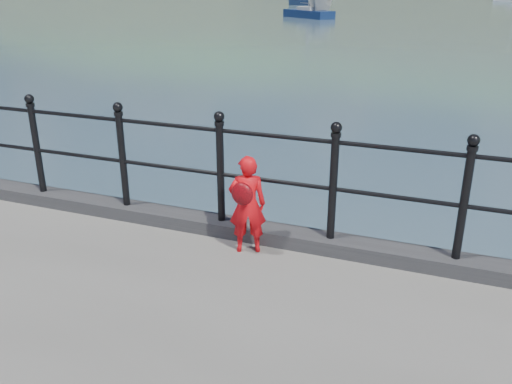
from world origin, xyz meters
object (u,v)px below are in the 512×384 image
at_px(sailboat_port, 308,14).
at_px(sailboat_left, 308,2).
at_px(railing, 275,167).
at_px(launch_white, 321,7).
at_px(child, 247,204).

bearing_deg(sailboat_port, sailboat_left, 141.64).
height_order(railing, launch_white, railing).
bearing_deg(railing, sailboat_left, 105.42).
bearing_deg(sailboat_left, child, -92.99).
distance_m(launch_white, sailboat_left, 24.54).
height_order(railing, sailboat_port, sailboat_port).
xyz_separation_m(railing, launch_white, (-11.83, 47.92, -0.87)).
relative_size(launch_white, sailboat_left, 0.65).
xyz_separation_m(launch_white, sailboat_port, (-0.88, -1.07, -0.61)).
bearing_deg(launch_white, child, -78.69).
bearing_deg(sailboat_left, sailboat_port, -92.33).
xyz_separation_m(railing, child, (-0.18, -0.30, -0.31)).
bearing_deg(sailboat_left, launch_white, -89.67).
bearing_deg(sailboat_port, child, -39.35).
bearing_deg(railing, launch_white, 103.87).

